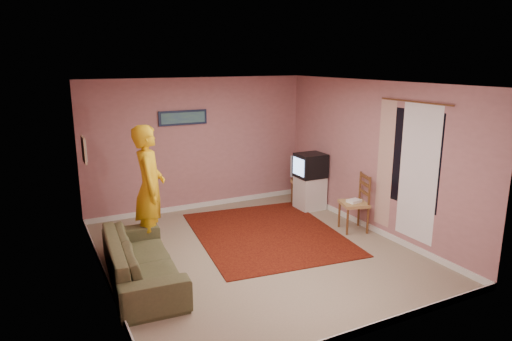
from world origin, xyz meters
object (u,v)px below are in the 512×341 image
tv_cabinet (310,193)px  crt_tv (310,165)px  chair_b (354,197)px  person (150,188)px  chair_a (305,177)px  sofa (142,260)px

tv_cabinet → crt_tv: bearing=178.7°
tv_cabinet → chair_b: 1.39m
chair_b → person: (-3.34, 0.83, 0.38)m
crt_tv → chair_a: crt_tv is taller
chair_a → sofa: bearing=-145.6°
chair_a → person: 3.44m
tv_cabinet → sofa: 4.07m
crt_tv → chair_a: (0.01, 0.21, -0.28)m
tv_cabinet → chair_a: chair_a is taller
tv_cabinet → chair_a: size_ratio=1.21×
crt_tv → chair_b: bearing=-88.1°
crt_tv → person: bearing=-169.5°
tv_cabinet → crt_tv: size_ratio=1.16×
tv_cabinet → sofa: bearing=-157.0°
chair_a → sofa: 4.17m
tv_cabinet → crt_tv: crt_tv is taller
chair_b → sofa: size_ratio=0.26×
crt_tv → sofa: size_ratio=0.26×
crt_tv → person: person is taller
chair_b → sofa: (-3.76, -0.22, -0.30)m
sofa → chair_b: bearing=-82.4°
chair_a → chair_b: 1.57m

